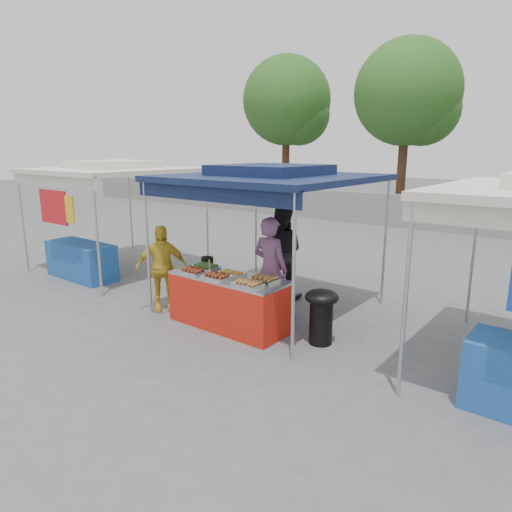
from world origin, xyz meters
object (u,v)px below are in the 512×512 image
Objects in this scene: vendor_woman at (270,269)px; helper_man at (281,252)px; vendor_table at (229,301)px; wok_burner at (321,312)px; customer_person at (162,268)px; cooking_pot at (207,260)px.

helper_man is at bearing -64.39° from vendor_woman.
vendor_table reaches higher than wok_burner.
vendor_table is 1.30× the size of customer_person.
wok_burner is 3.03m from customer_person.
cooking_pot is at bearing 156.45° from vendor_table.
vendor_woman is (-1.20, 0.35, 0.38)m from wok_burner.
helper_man is 1.17× the size of customer_person.
customer_person is (-1.25, -1.89, -0.13)m from helper_man.
helper_man is (-0.22, 1.75, 0.47)m from vendor_table.
cooking_pot is at bearing -160.34° from wok_burner.
vendor_woman is (0.32, 0.68, 0.45)m from vendor_table.
cooking_pot is 2.38m from wok_burner.
helper_man is at bearing 66.18° from cooking_pot.
customer_person is at bearing -150.57° from wok_burner.
vendor_table is 1.11× the size of helper_man.
vendor_table is at bearing 63.87° from vendor_woman.
wok_burner is at bearing 12.40° from vendor_table.
cooking_pot is at bearing -13.46° from customer_person.
cooking_pot is at bearing 14.43° from vendor_woman.
cooking_pot is 0.12× the size of vendor_woman.
customer_person reaches higher than wok_burner.
cooking_pot is 0.25× the size of wok_burner.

